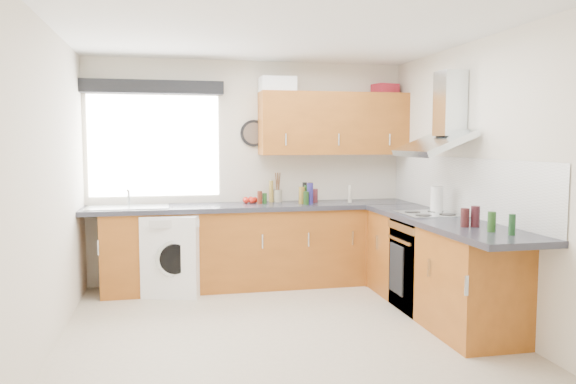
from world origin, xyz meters
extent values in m
plane|color=beige|center=(0.00, 0.00, 0.00)|extent=(3.60, 3.60, 0.00)
cube|color=white|center=(0.00, 0.00, 2.50)|extent=(3.60, 3.60, 0.02)
cube|color=silver|center=(0.00, 1.80, 1.25)|extent=(3.60, 0.02, 2.50)
cube|color=silver|center=(0.00, -1.80, 1.25)|extent=(3.60, 0.02, 2.50)
cube|color=silver|center=(-1.80, 0.00, 1.25)|extent=(0.02, 3.60, 2.50)
cube|color=silver|center=(1.80, 0.00, 1.25)|extent=(0.02, 3.60, 2.50)
cube|color=white|center=(-1.05, 1.79, 1.55)|extent=(1.40, 0.02, 1.10)
cube|color=black|center=(-1.05, 1.70, 2.18)|extent=(1.50, 0.18, 0.14)
cube|color=white|center=(1.79, 0.30, 1.18)|extent=(0.01, 3.00, 0.54)
cube|color=brown|center=(-0.10, 1.51, 0.43)|extent=(3.00, 0.58, 0.86)
cube|color=brown|center=(1.50, 1.50, 0.43)|extent=(0.60, 0.60, 0.86)
cube|color=brown|center=(1.51, 0.15, 0.43)|extent=(0.58, 2.10, 0.86)
cube|color=#262730|center=(0.00, 1.50, 0.89)|extent=(3.60, 0.62, 0.05)
cube|color=#262730|center=(1.50, 0.00, 0.89)|extent=(0.62, 2.42, 0.05)
cube|color=black|center=(1.50, 0.30, 0.42)|extent=(0.56, 0.58, 0.85)
cube|color=silver|center=(1.50, 0.30, 0.92)|extent=(0.52, 0.52, 0.01)
cube|color=brown|center=(0.95, 1.62, 1.80)|extent=(1.70, 0.35, 0.70)
cube|color=white|center=(-0.86, 1.40, 0.42)|extent=(0.70, 0.68, 0.84)
cylinder|color=black|center=(0.05, 1.76, 1.69)|extent=(0.30, 0.04, 0.30)
cube|color=white|center=(0.30, 1.65, 2.23)|extent=(0.39, 0.28, 0.16)
cube|color=red|center=(1.60, 1.72, 2.21)|extent=(0.31, 0.27, 0.12)
cylinder|color=gray|center=(0.31, 1.70, 0.98)|extent=(0.12, 0.12, 0.14)
cylinder|color=white|center=(1.62, 0.40, 1.04)|extent=(0.13, 0.13, 0.26)
cylinder|color=#5D2313|center=(0.08, 1.53, 0.98)|extent=(0.05, 0.05, 0.14)
cylinder|color=#193713|center=(0.56, 1.36, 0.98)|extent=(0.06, 0.06, 0.14)
cylinder|color=#B7AF9C|center=(1.10, 1.46, 1.01)|extent=(0.05, 0.05, 0.19)
cylinder|color=black|center=(0.58, 1.49, 1.03)|extent=(0.05, 0.05, 0.23)
cylinder|color=brown|center=(0.66, 1.58, 1.02)|extent=(0.05, 0.05, 0.23)
cylinder|color=#402E24|center=(0.56, 1.60, 0.98)|extent=(0.06, 0.06, 0.15)
cylinder|color=#1C4318|center=(0.13, 1.55, 0.97)|extent=(0.05, 0.05, 0.12)
cylinder|color=#A28538|center=(0.23, 1.70, 1.03)|extent=(0.05, 0.05, 0.24)
cylinder|color=#1A4819|center=(0.59, 1.49, 1.01)|extent=(0.07, 0.07, 0.20)
cylinder|color=olive|center=(0.54, 1.46, 1.00)|extent=(0.07, 0.07, 0.19)
cylinder|color=navy|center=(0.61, 1.40, 1.03)|extent=(0.07, 0.07, 0.23)
cylinder|color=#541E26|center=(0.71, 1.56, 0.99)|extent=(0.07, 0.07, 0.15)
cylinder|color=#3B1517|center=(1.43, -0.46, 0.99)|extent=(0.07, 0.07, 0.15)
cylinder|color=#17401C|center=(1.57, -0.90, 0.99)|extent=(0.05, 0.05, 0.16)
cylinder|color=#3F161D|center=(1.52, -0.47, 0.99)|extent=(0.07, 0.07, 0.17)
cylinder|color=#244E1B|center=(1.50, -0.73, 0.99)|extent=(0.06, 0.06, 0.16)
camera|label=1|loc=(-0.90, -4.55, 1.60)|focal=35.00mm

